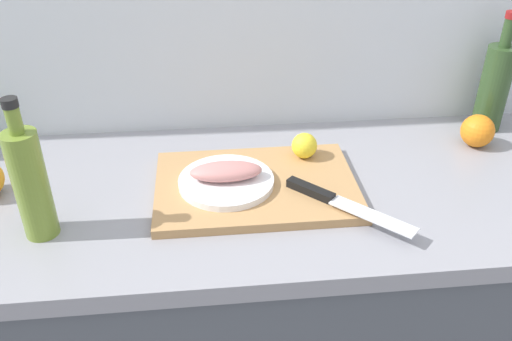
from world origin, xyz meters
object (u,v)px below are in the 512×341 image
object	(u,v)px
white_plate	(226,181)
wine_bottle	(495,86)
chef_knife	(332,199)
cutting_board	(256,186)
fish_fillet	(226,171)
olive_oil_bottle	(30,183)
lemon_0	(304,146)

from	to	relation	value
white_plate	wine_bottle	size ratio (longest dim) A/B	0.67
chef_knife	cutting_board	bearing A→B (deg)	-167.69
cutting_board	fish_fillet	size ratio (longest dim) A/B	2.82
chef_knife	olive_oil_bottle	world-z (taller)	olive_oil_bottle
cutting_board	white_plate	world-z (taller)	white_plate
white_plate	cutting_board	bearing A→B (deg)	1.36
lemon_0	white_plate	bearing A→B (deg)	-152.11
white_plate	fish_fillet	bearing A→B (deg)	0.00
olive_oil_bottle	wine_bottle	xyz separation A→B (m)	(1.06, 0.34, 0.00)
chef_knife	wine_bottle	world-z (taller)	wine_bottle
chef_knife	wine_bottle	distance (m)	0.59
chef_knife	wine_bottle	xyz separation A→B (m)	(0.49, 0.33, 0.09)
white_plate	olive_oil_bottle	world-z (taller)	olive_oil_bottle
cutting_board	wine_bottle	size ratio (longest dim) A/B	1.42
chef_knife	lemon_0	xyz separation A→B (m)	(-0.02, 0.19, 0.02)
cutting_board	lemon_0	distance (m)	0.16
olive_oil_bottle	cutting_board	bearing A→B (deg)	13.84
wine_bottle	white_plate	bearing A→B (deg)	-161.36
white_plate	lemon_0	distance (m)	0.21
cutting_board	olive_oil_bottle	size ratio (longest dim) A/B	1.52
white_plate	olive_oil_bottle	bearing A→B (deg)	-164.05
olive_oil_bottle	wine_bottle	distance (m)	1.12
fish_fillet	cutting_board	bearing A→B (deg)	1.36
lemon_0	olive_oil_bottle	size ratio (longest dim) A/B	0.21
white_plate	olive_oil_bottle	distance (m)	0.39
fish_fillet	olive_oil_bottle	distance (m)	0.38
chef_knife	olive_oil_bottle	xyz separation A→B (m)	(-0.58, -0.01, 0.09)
white_plate	olive_oil_bottle	xyz separation A→B (m)	(-0.36, -0.10, 0.09)
white_plate	fish_fillet	size ratio (longest dim) A/B	1.33
wine_bottle	chef_knife	bearing A→B (deg)	-146.18
white_plate	chef_knife	distance (m)	0.23
fish_fillet	chef_knife	world-z (taller)	fish_fillet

